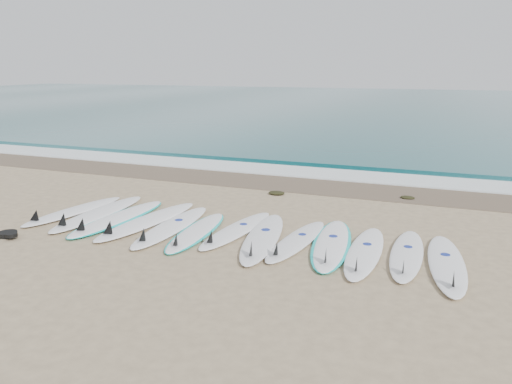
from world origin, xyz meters
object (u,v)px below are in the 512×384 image
(surfboard_0, at_px, (72,211))
(leash_coil, at_px, (8,234))
(surfboard_12, at_px, (447,264))
(surfboard_6, at_px, (235,230))

(surfboard_0, bearing_deg, leash_coil, -83.83)
(surfboard_0, relative_size, surfboard_12, 0.99)
(surfboard_6, bearing_deg, leash_coil, -149.69)
(surfboard_12, distance_m, leash_coil, 7.24)
(surfboard_0, xyz_separation_m, leash_coil, (-0.05, -1.52, -0.01))
(surfboard_0, distance_m, leash_coil, 1.52)
(surfboard_6, relative_size, surfboard_12, 0.96)
(leash_coil, bearing_deg, surfboard_0, 87.95)
(surfboard_0, relative_size, surfboard_6, 1.03)
(surfboard_0, height_order, surfboard_6, surfboard_0)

